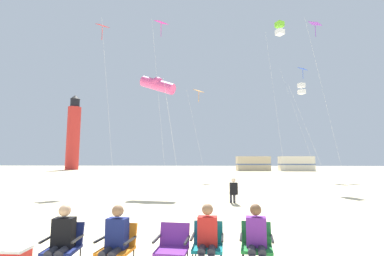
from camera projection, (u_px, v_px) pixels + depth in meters
ground at (183, 238)px, 6.83m from camera, size 200.00×200.00×0.00m
camp_chair_navy at (64, 243)px, 4.69m from camera, size 0.59×0.61×0.82m
spectator_navy_chair at (61, 239)px, 4.56m from camera, size 0.36×0.52×1.16m
camp_chair_orange at (118, 244)px, 4.65m from camera, size 0.61×0.63×0.82m
spectator_orange_chair at (115, 239)px, 4.53m from camera, size 0.37×0.53×1.16m
camp_chair_purple at (173, 244)px, 4.65m from camera, size 0.59×0.61×0.82m
camp_chair_teal at (208, 242)px, 4.79m from camera, size 0.58×0.59×0.82m
spectator_teal_chair at (207, 237)px, 4.67m from camera, size 0.35×0.52×1.16m
camp_chair_green at (256, 242)px, 4.75m from camera, size 0.62×0.64×0.82m
spectator_green_chair at (256, 238)px, 4.63m from camera, size 0.38×0.54×1.16m
kite_flyer_standing at (233, 190)px, 12.30m from camera, size 0.36×0.52×1.16m
kite_diamond_magenta at (161, 30)px, 22.03m from camera, size 1.30×1.28×13.32m
kite_diamond_blue at (302, 74)px, 30.99m from camera, size 3.24×3.24×12.60m
kite_box_lime at (280, 29)px, 23.67m from camera, size 1.60×1.60×13.94m
kite_tube_rainbow at (158, 85)px, 17.62m from camera, size 2.74×2.23×7.53m
kite_diamond_orange at (199, 94)px, 28.61m from camera, size 2.00×1.84×9.45m
kite_diamond_scarlet at (103, 33)px, 21.98m from camera, size 1.85×1.85×13.02m
kite_box_white at (302, 89)px, 29.01m from camera, size 3.16×2.16×10.15m
kite_diamond_violet at (316, 31)px, 23.38m from camera, size 2.38×1.87×13.93m
lighthouse_distant at (73, 134)px, 60.79m from camera, size 2.80×2.80×16.80m
rv_van_tan at (253, 164)px, 53.13m from camera, size 6.61×2.85×2.80m
rv_van_cream at (296, 164)px, 52.32m from camera, size 6.51×2.55×2.80m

